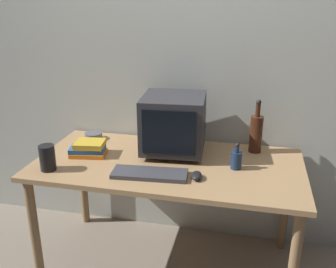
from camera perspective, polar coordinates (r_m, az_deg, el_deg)
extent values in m
plane|color=gray|center=(2.69, 0.00, -18.61)|extent=(6.00, 6.00, 0.00)
cube|color=beige|center=(2.58, 2.32, 10.46)|extent=(4.00, 0.08, 2.50)
cube|color=tan|center=(2.31, 0.00, -4.55)|extent=(1.60, 0.80, 0.03)
cylinder|color=olive|center=(2.48, -19.36, -13.64)|extent=(0.06, 0.06, 0.71)
cylinder|color=olive|center=(2.99, -12.61, -6.85)|extent=(0.06, 0.06, 0.71)
cylinder|color=olive|center=(2.74, 17.20, -9.89)|extent=(0.06, 0.06, 0.71)
cube|color=#333338|center=(2.44, 0.74, -2.37)|extent=(0.30, 0.26, 0.03)
cube|color=#333338|center=(2.37, 0.76, 1.75)|extent=(0.41, 0.41, 0.34)
cube|color=black|center=(2.19, 0.09, 0.16)|extent=(0.31, 0.03, 0.27)
cube|color=#3F3F47|center=(2.13, -2.76, -5.97)|extent=(0.43, 0.19, 0.02)
ellipsoid|color=black|center=(2.10, 4.30, -6.24)|extent=(0.07, 0.11, 0.04)
cylinder|color=#472314|center=(2.47, 13.03, -0.05)|extent=(0.08, 0.08, 0.24)
cylinder|color=#472314|center=(2.42, 13.33, 3.49)|extent=(0.03, 0.03, 0.08)
sphere|color=#262626|center=(2.41, 13.43, 4.66)|extent=(0.03, 0.03, 0.03)
cylinder|color=navy|center=(2.24, 10.20, -3.89)|extent=(0.06, 0.06, 0.10)
cylinder|color=navy|center=(2.21, 10.31, -2.27)|extent=(0.02, 0.02, 0.04)
sphere|color=#262626|center=(2.20, 10.35, -1.65)|extent=(0.03, 0.03, 0.03)
cube|color=orange|center=(2.44, -11.83, -2.89)|extent=(0.24, 0.16, 0.03)
cube|color=#28569E|center=(2.43, -11.99, -2.25)|extent=(0.23, 0.16, 0.03)
cube|color=gold|center=(2.43, -11.65, -1.50)|extent=(0.20, 0.17, 0.03)
cylinder|color=#595B66|center=(2.70, -11.10, -0.28)|extent=(0.12, 0.12, 0.04)
cylinder|color=black|center=(2.28, -17.62, -3.41)|extent=(0.09, 0.09, 0.15)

